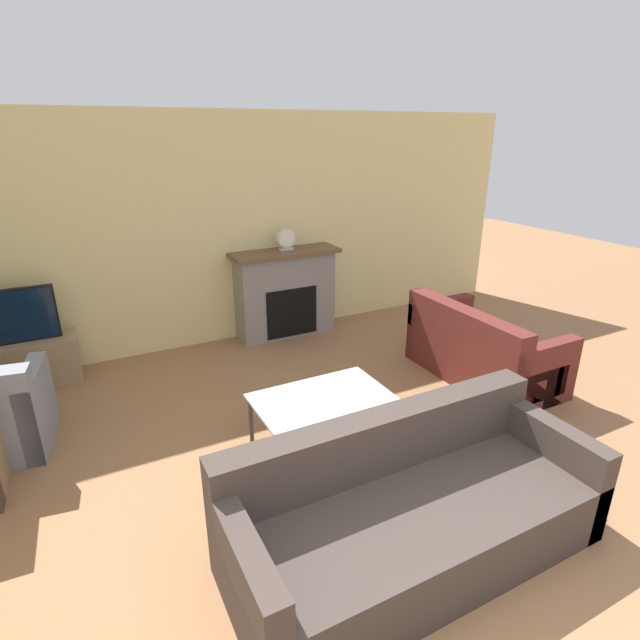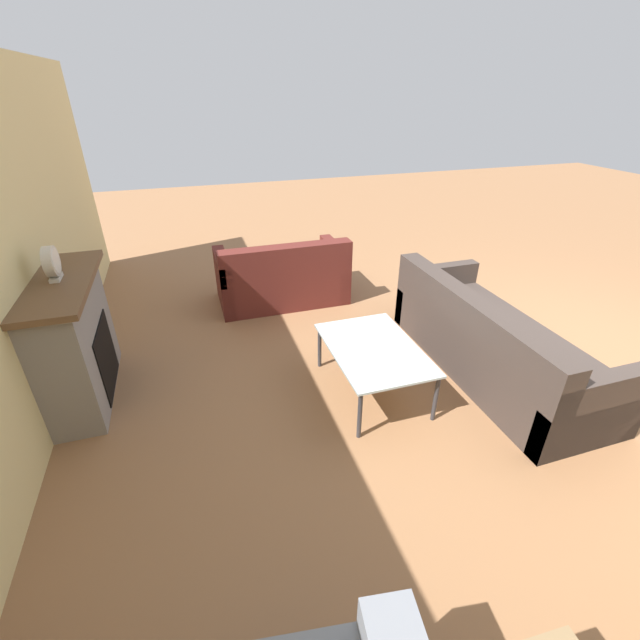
# 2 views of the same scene
# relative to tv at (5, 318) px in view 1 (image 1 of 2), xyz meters

# --- Properties ---
(wall_back) EXTENTS (8.99, 0.06, 2.70)m
(wall_back) POSITION_rel_tv_xyz_m (1.98, 0.31, 0.58)
(wall_back) COLOR beige
(wall_back) RESTS_ON ground_plane
(fireplace) EXTENTS (1.35, 0.45, 1.10)m
(fireplace) POSITION_rel_tv_xyz_m (3.01, 0.08, -0.20)
(fireplace) COLOR gray
(fireplace) RESTS_ON ground_plane
(tv_stand) EXTENTS (1.16, 0.40, 0.50)m
(tv_stand) POSITION_rel_tv_xyz_m (0.00, 0.00, -0.53)
(tv_stand) COLOR #997A56
(tv_stand) RESTS_ON ground_plane
(tv) EXTENTS (0.92, 0.06, 0.56)m
(tv) POSITION_rel_tv_xyz_m (0.00, 0.00, 0.00)
(tv) COLOR black
(tv) RESTS_ON tv_stand
(couch_sectional) EXTENTS (2.32, 0.94, 0.82)m
(couch_sectional) POSITION_rel_tv_xyz_m (2.25, -3.54, -0.49)
(couch_sectional) COLOR #3D332D
(couch_sectional) RESTS_ON ground_plane
(couch_loveseat) EXTENTS (0.85, 1.57, 0.82)m
(couch_loveseat) POSITION_rel_tv_xyz_m (4.33, -1.99, -0.48)
(couch_loveseat) COLOR #5B231E
(couch_loveseat) RESTS_ON ground_plane
(coffee_table) EXTENTS (1.10, 0.74, 0.46)m
(coffee_table) POSITION_rel_tv_xyz_m (2.28, -2.33, -0.35)
(coffee_table) COLOR #333338
(coffee_table) RESTS_ON ground_plane
(mantel_clock) EXTENTS (0.24, 0.07, 0.27)m
(mantel_clock) POSITION_rel_tv_xyz_m (3.04, 0.09, 0.46)
(mantel_clock) COLOR beige
(mantel_clock) RESTS_ON fireplace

